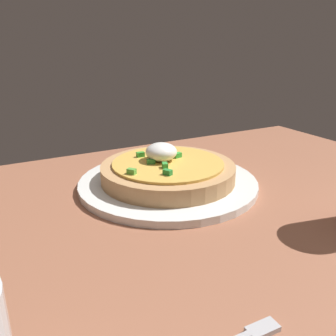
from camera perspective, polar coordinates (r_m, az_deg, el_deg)
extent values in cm
cube|color=#975C42|center=(49.96, 3.49, -9.82)|extent=(102.03, 71.51, 3.48)
cylinder|color=white|center=(59.28, 0.00, -2.35)|extent=(29.07, 29.07, 1.17)
cylinder|color=tan|center=(58.60, 0.00, -0.63)|extent=(21.81, 21.81, 2.63)
cylinder|color=gold|center=(58.08, 0.00, 0.78)|extent=(18.03, 18.03, 0.41)
ellipsoid|color=white|center=(58.39, -1.07, 2.58)|extent=(5.13, 5.13, 2.91)
cube|color=#36853B|center=(57.19, -2.49, 1.09)|extent=(1.46, 1.14, 0.80)
cube|color=#55A93E|center=(52.99, -5.79, -0.53)|extent=(1.41, 1.50, 0.80)
cube|color=green|center=(60.15, 1.53, 2.05)|extent=(1.42, 1.04, 0.80)
cube|color=#2C8C38|center=(52.34, -0.13, -0.69)|extent=(1.27, 1.50, 0.80)
cube|color=green|center=(60.52, -4.79, 2.09)|extent=(1.32, 0.86, 0.80)
cube|color=green|center=(55.23, -0.49, 0.42)|extent=(1.15, 1.46, 0.80)
cube|color=#B7B7BC|center=(33.54, 14.75, -23.46)|extent=(2.82, 1.45, 0.50)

